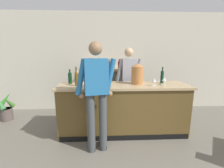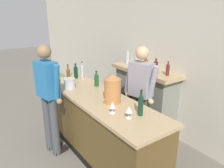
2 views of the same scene
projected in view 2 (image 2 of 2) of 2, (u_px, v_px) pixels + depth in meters
name	position (u px, v px, depth m)	size (l,w,h in m)	color
wall_back_panel	(166.00, 62.00, 3.99)	(12.00, 0.07, 2.75)	beige
bar_counter	(99.00, 127.00, 3.48)	(2.59, 0.74, 1.02)	brown
fireplace_stone	(144.00, 99.00, 4.28)	(1.45, 0.52, 1.54)	slate
potted_plant_corner	(67.00, 84.00, 6.11)	(0.44, 0.49, 0.72)	#554844
person_customer	(49.00, 96.00, 3.39)	(0.65, 0.36, 1.81)	#3D4143
person_bartender	(140.00, 94.00, 3.54)	(0.65, 0.36, 1.76)	#424929
copper_dispenser	(113.00, 88.00, 3.06)	(0.24, 0.28, 0.42)	#B4713B
ice_bucket_steel	(70.00, 83.00, 3.66)	(0.19, 0.19, 0.17)	silver
wine_bottle_merlot_tall	(82.00, 71.00, 4.15)	(0.07, 0.07, 0.34)	#AFB1B7
wine_bottle_rose_blush	(141.00, 104.00, 2.70)	(0.07, 0.07, 0.34)	#103020
wine_bottle_riesling_slim	(76.00, 72.00, 4.20)	(0.08, 0.08, 0.29)	black
wine_bottle_burgundy_dark	(68.00, 75.00, 3.94)	(0.07, 0.07, 0.34)	brown
wine_bottle_port_short	(96.00, 79.00, 3.76)	(0.08, 0.08, 0.27)	#1C4C21
wine_glass_mid_counter	(129.00, 110.00, 2.63)	(0.09, 0.09, 0.15)	silver
wine_glass_near_bucket	(112.00, 105.00, 2.77)	(0.08, 0.08, 0.16)	silver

